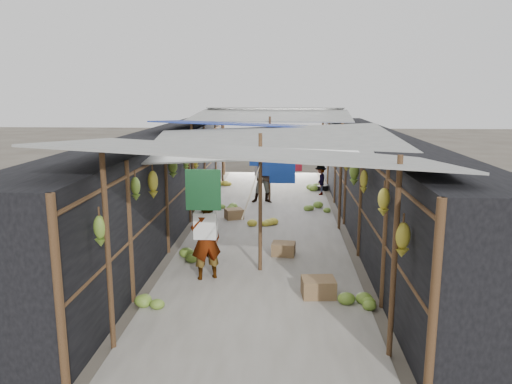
% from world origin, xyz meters
% --- Properties ---
extents(ground, '(80.00, 80.00, 0.00)m').
position_xyz_m(ground, '(0.00, 0.00, 0.00)').
color(ground, '#6B6356').
rests_on(ground, ground).
extents(aisle_slab, '(3.60, 16.00, 0.02)m').
position_xyz_m(aisle_slab, '(0.00, 6.50, 0.01)').
color(aisle_slab, '#9E998E').
rests_on(aisle_slab, ground).
extents(stall_left, '(1.40, 15.00, 2.30)m').
position_xyz_m(stall_left, '(-2.70, 6.50, 1.15)').
color(stall_left, black).
rests_on(stall_left, ground).
extents(stall_right, '(1.40, 15.00, 2.30)m').
position_xyz_m(stall_right, '(2.70, 6.50, 1.15)').
color(stall_right, black).
rests_on(stall_right, ground).
extents(crate_near, '(0.51, 0.42, 0.28)m').
position_xyz_m(crate_near, '(0.44, 3.90, 0.14)').
color(crate_near, olive).
rests_on(crate_near, ground).
extents(crate_mid, '(0.57, 0.48, 0.32)m').
position_xyz_m(crate_mid, '(1.02, 1.82, 0.16)').
color(crate_mid, olive).
rests_on(crate_mid, ground).
extents(crate_back, '(0.55, 0.51, 0.28)m').
position_xyz_m(crate_back, '(-0.87, 6.82, 0.14)').
color(crate_back, olive).
rests_on(crate_back, ground).
extents(black_basin, '(0.58, 0.58, 0.17)m').
position_xyz_m(black_basin, '(1.70, 11.01, 0.09)').
color(black_basin, black).
rests_on(black_basin, ground).
extents(vendor_elderly, '(0.64, 0.55, 1.49)m').
position_xyz_m(vendor_elderly, '(-0.95, 2.52, 0.75)').
color(vendor_elderly, white).
rests_on(vendor_elderly, ground).
extents(shopper_blue, '(0.83, 0.66, 1.65)m').
position_xyz_m(shopper_blue, '(-0.14, 8.84, 0.82)').
color(shopper_blue, '#2137A6').
rests_on(shopper_blue, ground).
extents(vendor_seated, '(0.38, 0.65, 1.00)m').
position_xyz_m(vendor_seated, '(1.63, 10.10, 0.50)').
color(vendor_seated, '#4A4440').
rests_on(vendor_seated, ground).
extents(market_canopy, '(5.62, 15.20, 2.77)m').
position_xyz_m(market_canopy, '(0.03, 6.84, 2.40)').
color(market_canopy, brown).
rests_on(market_canopy, ground).
extents(hanging_bananas, '(3.96, 13.53, 0.78)m').
position_xyz_m(hanging_bananas, '(-0.02, 6.41, 1.66)').
color(hanging_bananas, olive).
rests_on(hanging_bananas, ground).
extents(floor_bananas, '(3.91, 10.55, 0.36)m').
position_xyz_m(floor_bananas, '(-0.25, 7.18, 0.16)').
color(floor_bananas, gold).
rests_on(floor_bananas, ground).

